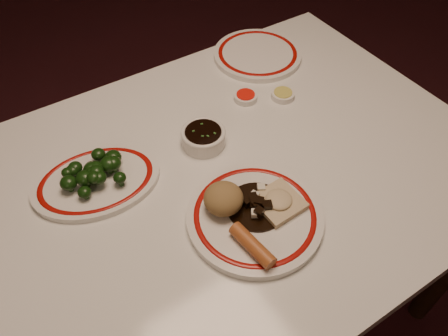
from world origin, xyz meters
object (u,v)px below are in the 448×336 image
broccoli_plate (96,181)px  broccoli_pile (94,171)px  spring_roll (252,245)px  fried_wonton (279,202)px  main_plate (255,216)px  stirfry_heap (256,204)px  dining_table (235,189)px  soy_bowl (203,138)px  rice_mound (223,199)px

broccoli_plate → broccoli_pile: 0.03m
broccoli_pile → broccoli_plate: bearing=-137.5°
spring_roll → fried_wonton: spring_roll is taller
fried_wonton → main_plate: bearing=173.6°
main_plate → fried_wonton: bearing=-6.4°
stirfry_heap → dining_table: bearing=72.9°
dining_table → broccoli_pile: broccoli_pile is taller
dining_table → broccoli_plate: broccoli_plate is taller
broccoli_pile → stirfry_heap: bearing=-45.8°
dining_table → stirfry_heap: 0.19m
broccoli_plate → stirfry_heap: bearing=-45.2°
dining_table → fried_wonton: fried_wonton is taller
main_plate → soy_bowl: soy_bowl is taller
main_plate → stirfry_heap: (0.01, 0.01, 0.02)m
spring_roll → broccoli_pile: size_ratio=0.72×
soy_bowl → main_plate: bearing=-95.7°
fried_wonton → stirfry_heap: (-0.04, 0.02, -0.00)m
dining_table → broccoli_pile: bearing=157.1°
main_plate → fried_wonton: size_ratio=3.96×
main_plate → soy_bowl: bearing=84.3°
main_plate → stirfry_heap: 0.03m
stirfry_heap → broccoli_pile: 0.36m
main_plate → spring_roll: (-0.05, -0.07, 0.02)m
spring_roll → stirfry_heap: size_ratio=0.84×
main_plate → broccoli_pile: size_ratio=2.55×
spring_roll → fried_wonton: size_ratio=1.13×
main_plate → rice_mound: bearing=132.0°
main_plate → broccoli_plate: bearing=131.8°
stirfry_heap → broccoli_pile: size_ratio=0.86×
broccoli_pile → soy_bowl: broccoli_pile is taller
fried_wonton → broccoli_pile: 0.41m
dining_table → broccoli_plate: bearing=157.7°
broccoli_plate → soy_bowl: size_ratio=3.03×
spring_roll → stirfry_heap: (0.07, 0.08, -0.01)m
rice_mound → broccoli_pile: bearing=131.1°
rice_mound → stirfry_heap: 0.07m
spring_roll → fried_wonton: 0.13m
main_plate → stirfry_heap: stirfry_heap is taller
spring_roll → broccoli_pile: (-0.19, 0.34, 0.01)m
fried_wonton → broccoli_plate: bearing=137.1°
spring_roll → stirfry_heap: bearing=43.7°
broccoli_plate → soy_bowl: (0.27, -0.02, 0.01)m
rice_mound → spring_roll: size_ratio=0.77×
spring_roll → soy_bowl: spring_roll is taller
spring_roll → soy_bowl: (0.08, 0.32, -0.01)m
soy_bowl → broccoli_pile: bearing=174.9°
soy_bowl → rice_mound: bearing=-109.4°
spring_roll → broccoli_plate: (-0.19, 0.34, -0.02)m
fried_wonton → broccoli_plate: 0.41m
broccoli_plate → rice_mound: bearing=-48.2°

